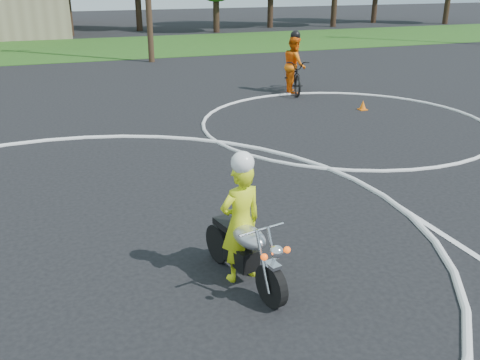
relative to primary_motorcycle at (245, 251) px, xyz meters
name	(u,v)px	position (x,y,z in m)	size (l,w,h in m)	color
grass_strip	(41,50)	(-2.46, 25.93, -0.48)	(120.00, 10.00, 0.02)	#1E4714
course_markings	(171,197)	(-0.29, 3.28, -0.48)	(19.05, 19.05, 0.12)	silver
primary_motorcycle	(245,251)	(0.00, 0.00, 0.00)	(0.69, 1.90, 1.01)	black
rider_primary_grp	(241,219)	(-0.01, 0.13, 0.41)	(0.69, 0.53, 1.88)	#D7E718
rider_second_grp	(294,71)	(5.98, 11.24, 0.27)	(1.28, 2.36, 2.15)	black
traffic_cones	(375,211)	(2.84, 1.19, -0.36)	(20.97, 13.72, 0.30)	orange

